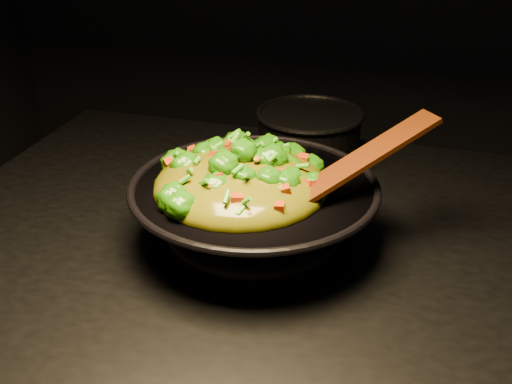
% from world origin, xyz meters
% --- Properties ---
extents(wok, '(0.38, 0.38, 0.10)m').
position_xyz_m(wok, '(-0.04, -0.02, 0.95)').
color(wok, black).
rests_on(wok, stovetop).
extents(stir_fry, '(0.28, 0.28, 0.09)m').
position_xyz_m(stir_fry, '(-0.06, -0.03, 1.05)').
color(stir_fry, '#226507').
rests_on(stir_fry, wok).
extents(spatula, '(0.23, 0.21, 0.11)m').
position_xyz_m(spatula, '(0.10, -0.01, 1.05)').
color(spatula, '#3C1407').
rests_on(spatula, wok).
extents(back_pot, '(0.25, 0.25, 0.11)m').
position_xyz_m(back_pot, '(-0.03, 0.29, 0.96)').
color(back_pot, black).
rests_on(back_pot, stovetop).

